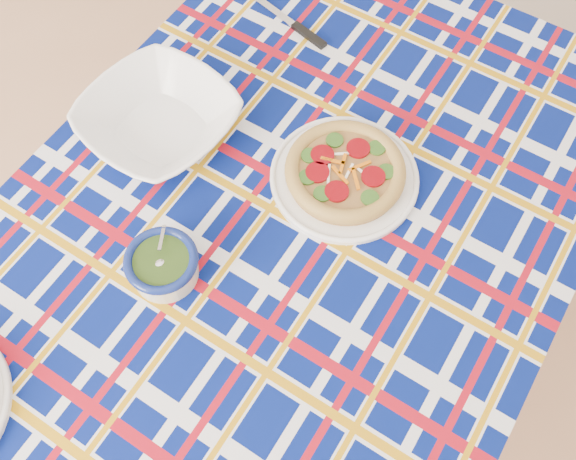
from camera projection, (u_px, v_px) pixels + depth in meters
floor at (60, 455)px, 1.66m from camera, size 4.00×4.00×0.00m
dining_table at (270, 263)px, 1.20m from camera, size 1.76×1.39×0.72m
tablecloth at (270, 258)px, 1.18m from camera, size 1.80×1.43×0.10m
main_focaccia_plate at (345, 171)px, 1.17m from camera, size 0.35×0.35×0.06m
pesto_bowl at (163, 264)px, 1.08m from camera, size 0.15×0.15×0.07m
serving_bowl at (159, 120)px, 1.22m from camera, size 0.33×0.33×0.07m
table_knife at (276, 11)px, 1.40m from camera, size 0.04×0.23×0.01m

